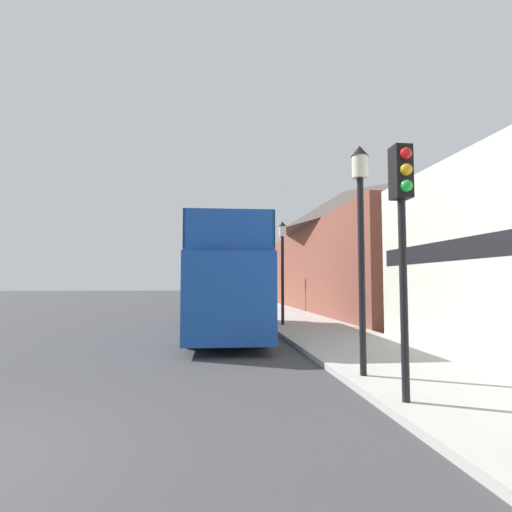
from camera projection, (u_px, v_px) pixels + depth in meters
name	position (u px, v px, depth m)	size (l,w,h in m)	color
ground_plane	(156.00, 314.00, 24.71)	(144.00, 144.00, 0.00)	#3D3D3F
sidewalk	(285.00, 316.00, 22.69)	(3.63, 108.00, 0.14)	#ADAAA3
brick_terrace_rear	(345.00, 251.00, 26.89)	(6.00, 22.34, 8.17)	brown
tour_bus	(227.00, 286.00, 15.11)	(2.86, 9.59, 3.96)	#19479E
parked_car_ahead_of_bus	(234.00, 305.00, 22.39)	(1.85, 4.05, 1.51)	silver
traffic_signal	(402.00, 213.00, 6.27)	(0.28, 0.42, 3.99)	black
lamp_post_nearest	(361.00, 215.00, 8.04)	(0.35, 0.35, 4.61)	black
lamp_post_second	(282.00, 253.00, 17.41)	(0.35, 0.35, 4.49)	black
lamp_post_third	(253.00, 256.00, 26.77)	(0.35, 0.35, 5.26)	black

